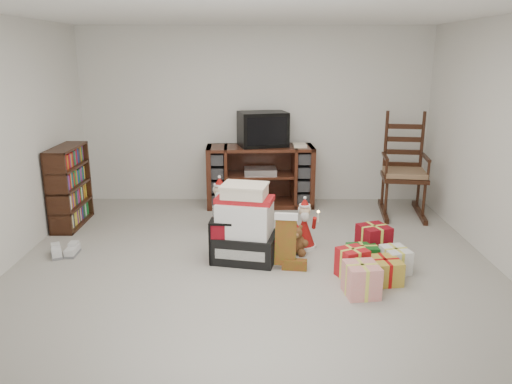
% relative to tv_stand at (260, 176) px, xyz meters
% --- Properties ---
extents(room, '(5.01, 5.01, 2.51)m').
position_rel_tv_stand_xyz_m(room, '(-0.07, -2.20, 0.82)').
color(room, '#A39F95').
rests_on(room, ground).
extents(tv_stand, '(1.53, 0.61, 0.86)m').
position_rel_tv_stand_xyz_m(tv_stand, '(0.00, 0.00, 0.00)').
color(tv_stand, '#4A1F15').
rests_on(tv_stand, floor).
extents(bookshelf, '(0.28, 0.83, 1.01)m').
position_rel_tv_stand_xyz_m(bookshelf, '(-2.41, -0.87, 0.06)').
color(bookshelf, '#33190E').
rests_on(bookshelf, floor).
extents(rocking_chair, '(0.69, 1.01, 1.43)m').
position_rel_tv_stand_xyz_m(rocking_chair, '(1.93, -0.34, 0.06)').
color(rocking_chair, '#33190E').
rests_on(rocking_chair, floor).
extents(gift_pile, '(0.73, 0.59, 0.81)m').
position_rel_tv_stand_xyz_m(gift_pile, '(-0.17, -1.99, -0.07)').
color(gift_pile, black).
rests_on(gift_pile, floor).
extents(red_suitcase, '(0.37, 0.21, 0.54)m').
position_rel_tv_stand_xyz_m(red_suitcase, '(-0.34, -2.07, -0.20)').
color(red_suitcase, maroon).
rests_on(red_suitcase, floor).
extents(stocking, '(0.29, 0.15, 0.59)m').
position_rel_tv_stand_xyz_m(stocking, '(0.25, -2.19, -0.14)').
color(stocking, '#0C710C').
rests_on(stocking, floor).
extents(teddy_bear, '(0.22, 0.19, 0.32)m').
position_rel_tv_stand_xyz_m(teddy_bear, '(0.38, -1.81, -0.29)').
color(teddy_bear, brown).
rests_on(teddy_bear, floor).
extents(santa_figurine, '(0.29, 0.27, 0.58)m').
position_rel_tv_stand_xyz_m(santa_figurine, '(0.49, -1.64, -0.21)').
color(santa_figurine, maroon).
rests_on(santa_figurine, floor).
extents(mrs_claus_figurine, '(0.33, 0.31, 0.67)m').
position_rel_tv_stand_xyz_m(mrs_claus_figurine, '(-0.50, -1.03, -0.17)').
color(mrs_claus_figurine, maroon).
rests_on(mrs_claus_figurine, floor).
extents(sneaker_pair, '(0.32, 0.28, 0.09)m').
position_rel_tv_stand_xyz_m(sneaker_pair, '(-2.14, -1.89, -0.39)').
color(sneaker_pair, silver).
rests_on(sneaker_pair, floor).
extents(gift_cluster, '(0.81, 1.13, 0.28)m').
position_rel_tv_stand_xyz_m(gift_cluster, '(1.10, -2.32, -0.29)').
color(gift_cluster, '#AE1319').
rests_on(gift_cluster, floor).
extents(crt_television, '(0.74, 0.61, 0.48)m').
position_rel_tv_stand_xyz_m(crt_television, '(0.04, 0.04, 0.67)').
color(crt_television, black).
rests_on(crt_television, tv_stand).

